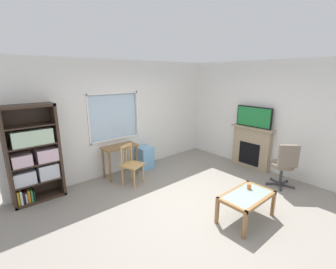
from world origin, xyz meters
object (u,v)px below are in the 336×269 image
(fireplace, at_px, (251,147))
(tv, at_px, (254,117))
(wooden_chair, at_px, (131,164))
(sippy_cup, at_px, (249,186))
(bookshelf, at_px, (34,156))
(plastic_drawer_unit, at_px, (145,157))
(coffee_table, at_px, (247,198))
(desk_under_window, at_px, (120,152))
(office_chair, at_px, (284,163))

(fireplace, relative_size, tv, 1.19)
(wooden_chair, xyz_separation_m, sippy_cup, (0.95, -2.30, 0.04))
(bookshelf, relative_size, tv, 2.02)
(wooden_chair, height_order, sippy_cup, wooden_chair)
(plastic_drawer_unit, xyz_separation_m, sippy_cup, (0.19, -2.86, 0.22))
(coffee_table, xyz_separation_m, sippy_cup, (0.20, 0.09, 0.12))
(bookshelf, bearing_deg, tv, -21.81)
(desk_under_window, xyz_separation_m, office_chair, (2.35, -2.79, -0.05))
(bookshelf, bearing_deg, sippy_cup, -47.45)
(office_chair, relative_size, sippy_cup, 11.11)
(coffee_table, bearing_deg, wooden_chair, 107.35)
(fireplace, bearing_deg, bookshelf, 158.27)
(fireplace, bearing_deg, office_chair, -115.84)
(plastic_drawer_unit, distance_m, fireplace, 2.79)
(tv, relative_size, sippy_cup, 10.28)
(office_chair, bearing_deg, plastic_drawer_unit, 119.65)
(wooden_chair, bearing_deg, fireplace, -22.85)
(fireplace, relative_size, sippy_cup, 12.23)
(bookshelf, bearing_deg, coffee_table, -50.53)
(wooden_chair, distance_m, office_chair, 3.29)
(tv, xyz_separation_m, sippy_cup, (-1.92, -1.08, -0.84))
(desk_under_window, height_order, office_chair, office_chair)
(coffee_table, distance_m, sippy_cup, 0.25)
(plastic_drawer_unit, distance_m, tv, 2.96)
(office_chair, height_order, coffee_table, office_chair)
(fireplace, bearing_deg, tv, 180.00)
(bookshelf, height_order, plastic_drawer_unit, bookshelf)
(coffee_table, bearing_deg, plastic_drawer_unit, 89.83)
(desk_under_window, distance_m, fireplace, 3.35)
(coffee_table, bearing_deg, tv, 28.82)
(fireplace, bearing_deg, wooden_chair, 157.15)
(desk_under_window, bearing_deg, office_chair, -49.91)
(office_chair, bearing_deg, desk_under_window, 130.09)
(wooden_chair, xyz_separation_m, tv, (2.87, -1.22, 0.88))
(wooden_chair, height_order, office_chair, office_chair)
(fireplace, xyz_separation_m, office_chair, (-0.51, -1.06, 0.01))
(desk_under_window, relative_size, sippy_cup, 9.08)
(wooden_chair, height_order, coffee_table, wooden_chair)
(plastic_drawer_unit, xyz_separation_m, office_chair, (1.62, -2.84, 0.27))
(desk_under_window, bearing_deg, wooden_chair, -92.34)
(office_chair, xyz_separation_m, sippy_cup, (-1.42, -0.02, -0.05))
(bookshelf, distance_m, tv, 4.98)
(fireplace, xyz_separation_m, sippy_cup, (-1.94, -1.08, -0.04))
(desk_under_window, bearing_deg, coffee_table, -75.99)
(plastic_drawer_unit, distance_m, sippy_cup, 2.88)
(plastic_drawer_unit, xyz_separation_m, tv, (2.11, -1.78, 1.07))
(plastic_drawer_unit, relative_size, office_chair, 0.56)
(desk_under_window, distance_m, tv, 3.41)
(plastic_drawer_unit, bearing_deg, bookshelf, 178.65)
(fireplace, distance_m, office_chair, 1.18)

